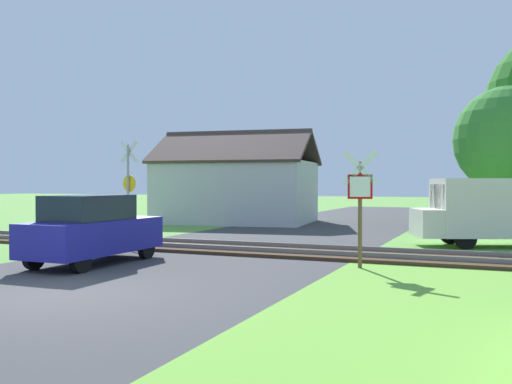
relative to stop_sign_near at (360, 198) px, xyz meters
name	(u,v)px	position (x,y,z in m)	size (l,w,h in m)	color
ground_plane	(46,296)	(-4.59, -5.68, -1.72)	(160.00, 160.00, 0.00)	#5B933D
road_asphalt	(113,279)	(-4.59, -3.68, -1.71)	(8.29, 80.00, 0.01)	#38383A
grass_verge	(443,384)	(2.56, -7.68, -1.71)	(6.00, 20.00, 0.01)	#64A237
rail_track	(229,248)	(-4.59, 2.15, -1.66)	(60.00, 2.60, 0.22)	#422D1E
stop_sign_near	(360,198)	(0.00, 0.00, 0.00)	(0.87, 0.21, 2.90)	brown
crossing_sign_far	(129,182)	(-9.73, 4.14, 0.41)	(0.87, 0.19, 3.73)	#9E9EA5
house	(237,189)	(-9.59, 13.71, 0.04)	(8.71, 6.98, 4.89)	#B7B7BC
tree_right	(508,140)	(3.59, 13.58, 2.28)	(4.71, 4.71, 6.36)	#513823
mail_truck	(496,209)	(3.09, 6.42, -0.48)	(5.24, 3.51, 2.24)	silver
parked_car	(93,229)	(-6.51, -1.97, -0.82)	(1.65, 4.01, 1.78)	navy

